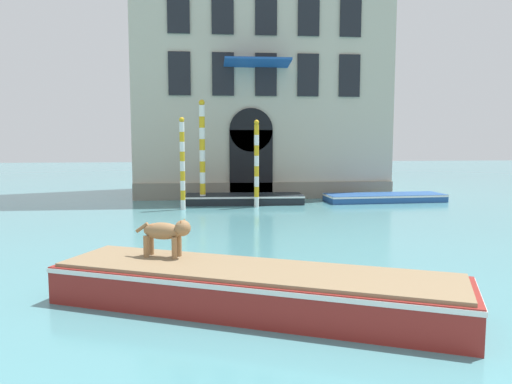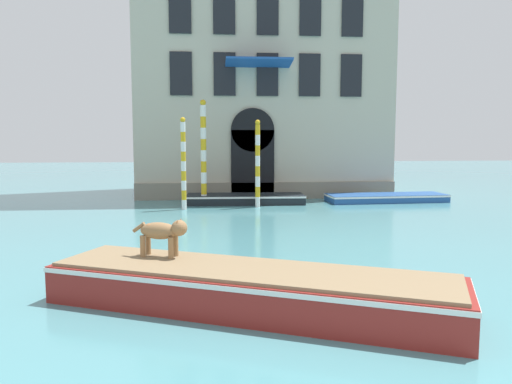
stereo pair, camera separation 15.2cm
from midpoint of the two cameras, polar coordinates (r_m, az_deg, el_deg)
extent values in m
cube|color=#BCB29E|center=(27.90, 0.74, 18.76)|extent=(12.76, 6.00, 18.07)
cube|color=gray|center=(24.34, 1.46, 0.15)|extent=(12.76, 0.16, 0.81)
cube|color=black|center=(24.16, -0.21, 3.13)|extent=(2.09, 0.14, 3.35)
cylinder|color=black|center=(24.12, -0.21, 7.11)|extent=(2.09, 0.14, 2.09)
cube|color=black|center=(24.27, -8.39, 13.24)|extent=(1.03, 0.10, 2.01)
cube|color=black|center=(24.25, -3.43, 13.30)|extent=(1.03, 0.10, 2.01)
cube|color=black|center=(24.40, 1.50, 13.26)|extent=(1.03, 0.10, 2.01)
cube|color=black|center=(24.72, 6.33, 13.14)|extent=(1.03, 0.10, 2.01)
cube|color=black|center=(25.20, 11.00, 12.93)|extent=(1.03, 0.10, 2.01)
cube|color=black|center=(24.78, -8.50, 19.77)|extent=(1.03, 0.10, 2.01)
cube|color=black|center=(24.76, -3.48, 19.83)|extent=(1.03, 0.10, 2.01)
cube|color=black|center=(24.91, 1.52, 19.76)|extent=(1.03, 0.10, 2.01)
cube|color=black|center=(25.22, 6.41, 19.55)|extent=(1.03, 0.10, 2.01)
cube|color=black|center=(25.69, 11.14, 19.22)|extent=(1.03, 0.10, 2.01)
cube|color=#1E4C99|center=(23.76, 0.50, 14.61)|extent=(3.06, 1.40, 0.29)
cube|color=maroon|center=(8.81, -0.30, -11.21)|extent=(7.26, 4.50, 0.67)
cube|color=white|center=(8.73, -0.30, -9.47)|extent=(7.30, 4.53, 0.08)
cube|color=#8C7251|center=(8.70, -0.30, -8.90)|extent=(7.01, 4.28, 0.06)
cylinder|color=#997047|center=(9.64, -8.71, -6.06)|extent=(0.10, 0.10, 0.41)
cylinder|color=#997047|center=(9.44, -9.25, -6.33)|extent=(0.10, 0.10, 0.41)
cylinder|color=#997047|center=(9.87, -11.78, -5.82)|extent=(0.10, 0.10, 0.41)
cylinder|color=#997047|center=(9.68, -12.37, -6.08)|extent=(0.10, 0.10, 0.41)
ellipsoid|color=#997047|center=(9.60, -10.58, -4.38)|extent=(0.82, 0.55, 0.32)
ellipsoid|color=#AD7042|center=(9.63, -11.20, -3.82)|extent=(0.39, 0.32, 0.11)
sphere|color=#997047|center=(9.42, -8.30, -4.09)|extent=(0.30, 0.30, 0.30)
cone|color=#AD7042|center=(9.48, -8.12, -3.33)|extent=(0.09, 0.09, 0.12)
cone|color=#AD7042|center=(9.32, -8.51, -3.49)|extent=(0.09, 0.09, 0.12)
cylinder|color=#997047|center=(9.77, -12.79, -3.95)|extent=(0.27, 0.16, 0.22)
cube|color=black|center=(22.68, -1.03, -0.79)|extent=(5.34, 1.82, 0.42)
cube|color=white|center=(22.66, -1.04, -0.42)|extent=(5.37, 1.85, 0.08)
cube|color=#B2B7BC|center=(22.68, -1.03, -0.84)|extent=(2.95, 1.33, 0.38)
cube|color=#234C8C|center=(24.14, 14.84, -0.65)|extent=(5.61, 1.94, 0.36)
cube|color=white|center=(24.13, 14.85, -0.37)|extent=(5.65, 1.98, 0.08)
cube|color=#8C7251|center=(24.15, 14.84, -0.69)|extent=(3.11, 1.40, 0.32)
cylinder|color=white|center=(21.01, -8.01, -1.44)|extent=(0.20, 0.20, 0.40)
cylinder|color=gold|center=(20.96, -8.03, -0.35)|extent=(0.20, 0.20, 0.40)
cylinder|color=white|center=(20.92, -8.04, 0.75)|extent=(0.20, 0.20, 0.40)
cylinder|color=gold|center=(20.89, -8.06, 1.85)|extent=(0.20, 0.20, 0.40)
cylinder|color=white|center=(20.86, -8.08, 2.95)|extent=(0.20, 0.20, 0.40)
cylinder|color=gold|center=(20.84, -8.09, 4.05)|extent=(0.20, 0.20, 0.40)
cylinder|color=white|center=(20.83, -8.11, 5.16)|extent=(0.20, 0.20, 0.40)
cylinder|color=gold|center=(20.83, -8.13, 6.26)|extent=(0.20, 0.20, 0.40)
cylinder|color=white|center=(20.83, -8.15, 7.37)|extent=(0.20, 0.20, 0.40)
sphere|color=gold|center=(20.84, -8.16, 8.18)|extent=(0.21, 0.21, 0.21)
cylinder|color=white|center=(21.50, 0.39, -1.15)|extent=(0.20, 0.20, 0.44)
cylinder|color=gold|center=(21.45, 0.39, 0.03)|extent=(0.20, 0.20, 0.44)
cylinder|color=white|center=(21.41, 0.39, 1.21)|extent=(0.20, 0.20, 0.44)
cylinder|color=gold|center=(21.38, 0.39, 2.39)|extent=(0.20, 0.20, 0.44)
cylinder|color=white|center=(21.35, 0.39, 3.57)|extent=(0.20, 0.20, 0.44)
cylinder|color=gold|center=(21.33, 0.39, 4.76)|extent=(0.20, 0.20, 0.44)
cylinder|color=white|center=(21.33, 0.40, 5.95)|extent=(0.20, 0.20, 0.44)
cylinder|color=gold|center=(21.33, 0.40, 7.14)|extent=(0.20, 0.20, 0.44)
sphere|color=gold|center=(21.34, 0.40, 7.98)|extent=(0.21, 0.21, 0.21)
cylinder|color=white|center=(22.21, -5.76, -0.88)|extent=(0.25, 0.25, 0.49)
cylinder|color=gold|center=(22.16, -5.78, 0.37)|extent=(0.25, 0.25, 0.49)
cylinder|color=white|center=(22.12, -5.79, 1.62)|extent=(0.25, 0.25, 0.49)
cylinder|color=gold|center=(22.08, -5.80, 2.88)|extent=(0.25, 0.25, 0.49)
cylinder|color=white|center=(22.06, -5.82, 4.15)|extent=(0.25, 0.25, 0.49)
cylinder|color=gold|center=(22.05, -5.83, 5.41)|extent=(0.25, 0.25, 0.49)
cylinder|color=white|center=(22.05, -5.84, 6.68)|extent=(0.25, 0.25, 0.49)
cylinder|color=gold|center=(22.06, -5.86, 7.95)|extent=(0.25, 0.25, 0.49)
cylinder|color=white|center=(22.08, -5.87, 9.21)|extent=(0.25, 0.25, 0.49)
sphere|color=gold|center=(22.10, -5.88, 10.13)|extent=(0.26, 0.26, 0.26)
camera|label=1|loc=(0.08, -89.73, 0.03)|focal=35.00mm
camera|label=2|loc=(0.08, 90.27, -0.03)|focal=35.00mm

